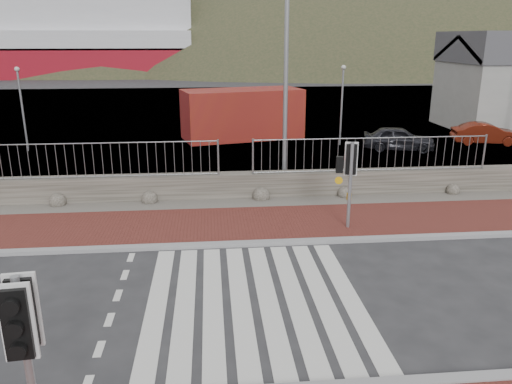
{
  "coord_description": "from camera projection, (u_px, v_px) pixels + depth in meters",
  "views": [
    {
      "loc": [
        -0.86,
        -9.63,
        5.5
      ],
      "look_at": [
        0.32,
        3.0,
        1.54
      ],
      "focal_mm": 35.0,
      "sensor_mm": 36.0,
      "label": 1
    }
  ],
  "objects": [
    {
      "name": "streetlight",
      "position": [
        291.0,
        49.0,
        17.17
      ],
      "size": [
        1.84,
        0.85,
        9.04
      ],
      "rotation": [
        0.0,
        0.0,
        -0.37
      ],
      "color": "gray",
      "rests_on": "ground"
    },
    {
      "name": "railing",
      "position": [
        235.0,
        149.0,
        17.12
      ],
      "size": [
        18.07,
        0.07,
        1.22
      ],
      "color": "gray",
      "rests_on": "stone_wall"
    },
    {
      "name": "ground",
      "position": [
        254.0,
        301.0,
        10.87
      ],
      "size": [
        220.0,
        220.0,
        0.0
      ],
      "primitive_type": "plane",
      "color": "#28282B",
      "rests_on": "ground"
    },
    {
      "name": "car_b",
      "position": [
        486.0,
        134.0,
        26.5
      ],
      "size": [
        3.6,
        1.86,
        1.13
      ],
      "primitive_type": "imported",
      "rotation": [
        0.0,
        0.0,
        1.37
      ],
      "color": "#5E190D",
      "rests_on": "ground"
    },
    {
      "name": "hills_backdrop",
      "position": [
        249.0,
        183.0,
        101.88
      ],
      "size": [
        254.0,
        90.0,
        100.0
      ],
      "color": "#2D3620",
      "rests_on": "ground"
    },
    {
      "name": "stone_wall",
      "position": [
        236.0,
        186.0,
        17.67
      ],
      "size": [
        40.0,
        0.6,
        0.9
      ],
      "primitive_type": "cube",
      "color": "#47433A",
      "rests_on": "ground"
    },
    {
      "name": "zebra_crossing",
      "position": [
        254.0,
        300.0,
        10.86
      ],
      "size": [
        4.62,
        5.6,
        0.01
      ],
      "color": "silver",
      "rests_on": "ground"
    },
    {
      "name": "kerb_far",
      "position": [
        244.0,
        244.0,
        13.7
      ],
      "size": [
        40.0,
        0.25,
        0.12
      ],
      "primitive_type": "cube",
      "color": "gray",
      "rests_on": "ground"
    },
    {
      "name": "car_a",
      "position": [
        399.0,
        138.0,
        25.06
      ],
      "size": [
        3.75,
        2.23,
        1.2
      ],
      "primitive_type": "imported",
      "rotation": [
        0.0,
        0.0,
        1.32
      ],
      "color": "black",
      "rests_on": "ground"
    },
    {
      "name": "water",
      "position": [
        214.0,
        77.0,
        70.64
      ],
      "size": [
        220.0,
        50.0,
        0.05
      ],
      "primitive_type": "cube",
      "color": "#3F4C54",
      "rests_on": "ground"
    },
    {
      "name": "shipping_container",
      "position": [
        242.0,
        114.0,
        27.9
      ],
      "size": [
        6.97,
        4.21,
        2.71
      ],
      "primitive_type": "cube",
      "rotation": [
        0.0,
        0.0,
        0.24
      ],
      "color": "#9B3210",
      "rests_on": "ground"
    },
    {
      "name": "ferry",
      "position": [
        41.0,
        37.0,
        71.6
      ],
      "size": [
        50.0,
        16.0,
        20.0
      ],
      "color": "maroon",
      "rests_on": "ground"
    },
    {
      "name": "traffic_signal_near",
      "position": [
        23.0,
        333.0,
        6.19
      ],
      "size": [
        0.41,
        0.27,
        2.76
      ],
      "rotation": [
        0.0,
        0.0,
        0.09
      ],
      "color": "gray",
      "rests_on": "ground"
    },
    {
      "name": "sidewalk_far",
      "position": [
        241.0,
        225.0,
        15.13
      ],
      "size": [
        40.0,
        3.0,
        0.08
      ],
      "primitive_type": "cube",
      "color": "maroon",
      "rests_on": "ground"
    },
    {
      "name": "quay",
      "position": [
        221.0,
        113.0,
        37.38
      ],
      "size": [
        120.0,
        40.0,
        0.5
      ],
      "primitive_type": "cube",
      "color": "#4C4C4F",
      "rests_on": "ground"
    },
    {
      "name": "traffic_signal_far",
      "position": [
        350.0,
        167.0,
        14.31
      ],
      "size": [
        0.65,
        0.29,
        2.65
      ],
      "rotation": [
        0.0,
        0.0,
        2.97
      ],
      "color": "gray",
      "rests_on": "ground"
    },
    {
      "name": "gravel_strip",
      "position": [
        237.0,
        204.0,
        17.03
      ],
      "size": [
        40.0,
        1.5,
        0.06
      ],
      "primitive_type": "cube",
      "color": "#59544C",
      "rests_on": "ground"
    }
  ]
}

